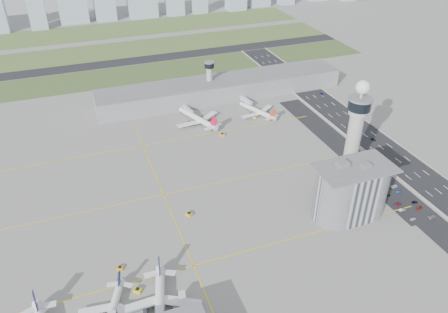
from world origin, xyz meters
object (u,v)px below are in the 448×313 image
object	(u,v)px
car_lot_4	(382,191)
car_lot_9	(399,192)
car_lot_2	(398,204)
car_lot_7	(419,208)
car_lot_11	(385,179)
car_hw_4	(275,72)
airplane_far_a	(197,115)
car_lot_3	(387,195)
car_lot_8	(415,202)
car_hw_2	(322,94)
car_hw_1	(373,139)
admin_building	(351,191)
tug_2	(120,268)
control_tower	(355,128)
car_lot_6	(432,217)
tug_5	(255,117)
car_lot_5	(374,183)
secondary_tower	(210,77)
tug_3	(189,214)
car_lot_10	(394,186)
jet_bridge_far_1	(242,99)
tug_4	(222,134)
car_lot_0	(413,219)
airplane_far_b	(257,108)
car_lot_1	(402,210)
tug_1	(138,290)
airplane_near_c	(159,302)

from	to	relation	value
car_lot_4	car_lot_9	xyz separation A→B (m)	(8.89, -4.21, -0.02)
car_lot_2	car_lot_7	size ratio (longest dim) A/B	1.10
car_lot_11	car_hw_4	bearing A→B (deg)	-1.37
airplane_far_a	car_lot_3	xyz separation A→B (m)	(76.85, -127.07, -5.63)
car_lot_3	car_lot_4	size ratio (longest dim) A/B	1.10
car_lot_8	car_hw_2	bearing A→B (deg)	-1.33
car_lot_7	car_lot_11	distance (m)	30.17
car_lot_4	car_hw_1	distance (m)	62.45
admin_building	tug_2	world-z (taller)	admin_building
control_tower	car_lot_6	size ratio (longest dim) A/B	14.27
airplane_far_a	car_hw_2	world-z (taller)	airplane_far_a
car_lot_4	tug_5	bearing A→B (deg)	6.44
control_tower	tug_5	world-z (taller)	control_tower
car_lot_5	car_hw_4	bearing A→B (deg)	-7.57
secondary_tower	car_lot_5	size ratio (longest dim) A/B	8.66
tug_3	car_lot_7	distance (m)	130.11
airplane_far_a	car_lot_5	world-z (taller)	airplane_far_a
car_lot_3	car_lot_10	xyz separation A→B (m)	(9.61, 5.61, 0.07)
car_lot_7	car_lot_11	xyz separation A→B (m)	(0.17, 30.17, 0.05)
secondary_tower	car_hw_1	distance (m)	140.58
car_lot_9	jet_bridge_far_1	bearing A→B (deg)	9.37
car_lot_5	car_lot_11	distance (m)	9.40
car_lot_5	car_lot_11	size ratio (longest dim) A/B	0.86
jet_bridge_far_1	car_hw_2	xyz separation A→B (m)	(70.93, -10.33, -2.25)
tug_4	car_lot_0	distance (m)	140.29
airplane_far_a	car_lot_10	bearing A→B (deg)	-165.63
tug_2	car_hw_2	world-z (taller)	tug_2
car_hw_2	car_hw_4	bearing A→B (deg)	106.76
secondary_tower	car_lot_8	distance (m)	190.06
jet_bridge_far_1	tug_3	distance (m)	150.46
car_lot_5	car_lot_8	distance (m)	26.16
control_tower	airplane_far_b	size ratio (longest dim) A/B	1.68
control_tower	car_hw_1	xyz separation A→B (m)	(44.01, 32.29, -34.38)
car_lot_11	car_hw_2	distance (m)	128.22
airplane_far_b	control_tower	bearing A→B (deg)	167.75
car_lot_4	car_hw_2	bearing A→B (deg)	-25.93
car_lot_1	car_lot_5	size ratio (longest dim) A/B	1.04
tug_5	car_hw_2	size ratio (longest dim) A/B	0.70
tug_1	car_lot_8	bearing A→B (deg)	130.63
car_lot_1	tug_4	bearing A→B (deg)	31.92
car_lot_11	car_hw_1	xyz separation A→B (m)	(23.20, 43.25, 0.04)
tug_2	tug_3	xyz separation A→B (m)	(42.33, 26.51, 0.15)
car_lot_4	tug_4	bearing A→B (deg)	24.90
control_tower	car_lot_7	xyz separation A→B (m)	(20.64, -41.13, -34.47)
airplane_near_c	car_lot_11	xyz separation A→B (m)	(154.03, 47.43, -5.40)
car_lot_1	car_lot_2	world-z (taller)	car_lot_1
admin_building	secondary_tower	bearing A→B (deg)	97.29
car_lot_0	tug_1	bearing A→B (deg)	83.53
control_tower	car_lot_10	bearing A→B (deg)	-43.16
airplane_far_b	tug_3	distance (m)	132.13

